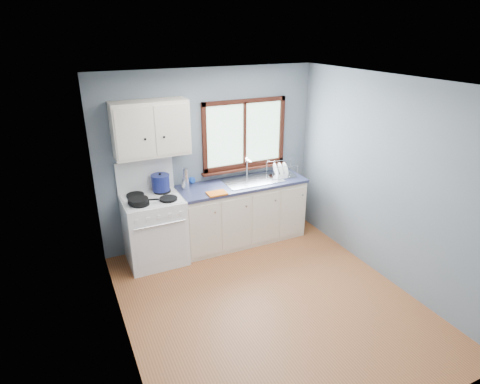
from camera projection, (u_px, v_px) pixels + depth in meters
name	position (u px, v px, depth m)	size (l,w,h in m)	color
floor	(269.00, 302.00, 4.70)	(3.20, 3.60, 0.02)	#9B5930
ceiling	(276.00, 82.00, 3.74)	(3.20, 3.60, 0.02)	white
wall_back	(210.00, 158.00, 5.73)	(3.20, 0.02, 2.50)	slate
wall_front	(404.00, 304.00, 2.71)	(3.20, 0.02, 2.50)	slate
wall_left	(115.00, 236.00, 3.59)	(0.02, 3.60, 2.50)	slate
wall_right	(388.00, 181.00, 4.86)	(0.02, 3.60, 2.50)	slate
gas_range	(154.00, 228.00, 5.37)	(0.76, 0.69, 1.36)	white
base_cabinets	(242.00, 215.00, 5.93)	(1.85, 0.60, 0.88)	beige
countertop	(242.00, 184.00, 5.74)	(1.89, 0.64, 0.04)	#222643
sink	(253.00, 185.00, 5.83)	(0.84, 0.46, 0.44)	silver
window	(245.00, 139.00, 5.83)	(1.36, 0.10, 1.03)	#9EC6A8
upper_cabinets	(151.00, 129.00, 5.03)	(0.95, 0.35, 0.70)	beige
skillet	(138.00, 200.00, 4.98)	(0.41, 0.32, 0.05)	black
stockpot	(161.00, 182.00, 5.34)	(0.28, 0.28, 0.24)	navy
utensil_crock	(185.00, 184.00, 5.49)	(0.11, 0.11, 0.34)	silver
thermos	(186.00, 179.00, 5.44)	(0.07, 0.07, 0.31)	silver
soap_bottle	(193.00, 176.00, 5.65)	(0.09, 0.09, 0.24)	blue
dish_towel	(217.00, 193.00, 5.34)	(0.26, 0.19, 0.02)	orange
dish_rack	(281.00, 172.00, 5.98)	(0.45, 0.37, 0.21)	silver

